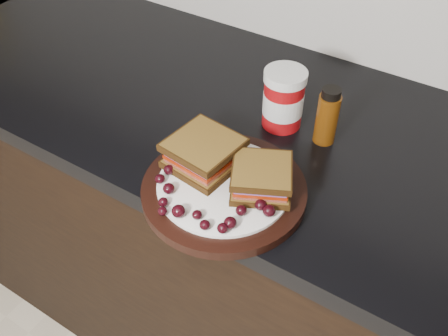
{
  "coord_description": "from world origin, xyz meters",
  "views": [
    {
      "loc": [
        0.42,
        0.99,
        1.52
      ],
      "look_at": [
        0.11,
        1.48,
        0.96
      ],
      "focal_mm": 40.0,
      "sensor_mm": 36.0,
      "label": 1
    }
  ],
  "objects_px": {
    "plate": "(224,190)",
    "sandwich_left": "(204,153)",
    "condiment_jar": "(283,99)",
    "oil_bottle": "(327,116)"
  },
  "relations": [
    {
      "from": "oil_bottle",
      "to": "plate",
      "type": "bearing_deg",
      "value": -110.83
    },
    {
      "from": "condiment_jar",
      "to": "oil_bottle",
      "type": "bearing_deg",
      "value": -0.57
    },
    {
      "from": "plate",
      "to": "condiment_jar",
      "type": "xyz_separation_m",
      "value": [
        -0.01,
        0.22,
        0.05
      ]
    },
    {
      "from": "sandwich_left",
      "to": "oil_bottle",
      "type": "bearing_deg",
      "value": 61.91
    },
    {
      "from": "plate",
      "to": "condiment_jar",
      "type": "height_order",
      "value": "condiment_jar"
    },
    {
      "from": "sandwich_left",
      "to": "oil_bottle",
      "type": "relative_size",
      "value": 0.97
    },
    {
      "from": "plate",
      "to": "condiment_jar",
      "type": "relative_size",
      "value": 2.34
    },
    {
      "from": "plate",
      "to": "sandwich_left",
      "type": "height_order",
      "value": "sandwich_left"
    },
    {
      "from": "sandwich_left",
      "to": "condiment_jar",
      "type": "bearing_deg",
      "value": 83.4
    },
    {
      "from": "plate",
      "to": "sandwich_left",
      "type": "relative_size",
      "value": 2.5
    }
  ]
}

